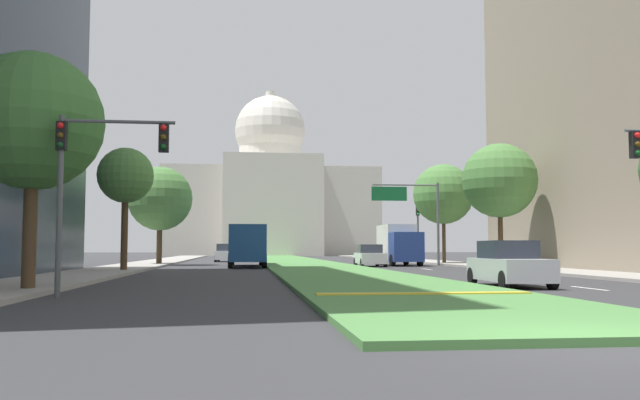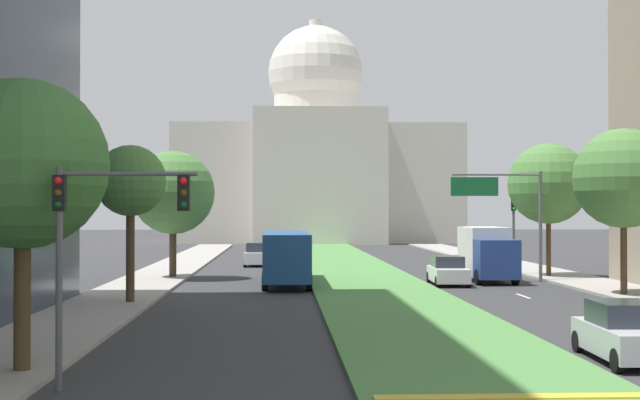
# 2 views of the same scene
# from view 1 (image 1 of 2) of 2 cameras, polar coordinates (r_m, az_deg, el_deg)

# --- Properties ---
(ground_plane) EXTENTS (260.00, 260.00, 0.00)m
(ground_plane) POSITION_cam_1_polar(r_m,az_deg,el_deg) (66.42, -2.42, -5.34)
(ground_plane) COLOR #333335
(grass_median) EXTENTS (6.58, 103.25, 0.14)m
(grass_median) POSITION_cam_1_polar(r_m,az_deg,el_deg) (60.70, -2.02, -5.39)
(grass_median) COLOR #4C8442
(grass_median) RESTS_ON ground_plane
(median_curb_nose) EXTENTS (5.92, 0.50, 0.04)m
(median_curb_nose) POSITION_cam_1_polar(r_m,az_deg,el_deg) (18.32, 8.97, -7.97)
(median_curb_nose) COLOR gold
(median_curb_nose) RESTS_ON grass_median
(lane_dashes_right) EXTENTS (0.16, 38.18, 0.01)m
(lane_dashes_right) POSITION_cam_1_polar(r_m,az_deg,el_deg) (42.89, 9.45, -5.94)
(lane_dashes_right) COLOR silver
(lane_dashes_right) RESTS_ON ground_plane
(sidewalk_left) EXTENTS (4.00, 103.25, 0.15)m
(sidewalk_left) POSITION_cam_1_polar(r_m,az_deg,el_deg) (55.30, -14.72, -5.37)
(sidewalk_left) COLOR #9E9991
(sidewalk_left) RESTS_ON ground_plane
(sidewalk_right) EXTENTS (4.00, 103.25, 0.15)m
(sidewalk_right) POSITION_cam_1_polar(r_m,az_deg,el_deg) (57.50, 11.14, -5.38)
(sidewalk_right) COLOR #9E9991
(sidewalk_right) RESTS_ON ground_plane
(capitol_building) EXTENTS (37.70, 28.50, 30.91)m
(capitol_building) POSITION_cam_1_polar(r_m,az_deg,el_deg) (123.13, -4.34, -0.03)
(capitol_building) COLOR beige
(capitol_building) RESTS_ON ground_plane
(traffic_light_near_left) EXTENTS (3.34, 0.35, 5.20)m
(traffic_light_near_left) POSITION_cam_1_polar(r_m,az_deg,el_deg) (20.08, -19.17, 2.94)
(traffic_light_near_left) COLOR #515456
(traffic_light_near_left) RESTS_ON ground_plane
(traffic_light_far_right) EXTENTS (0.28, 0.35, 5.20)m
(traffic_light_far_right) POSITION_cam_1_polar(r_m,az_deg,el_deg) (57.67, 8.46, -2.19)
(traffic_light_far_right) COLOR #515456
(traffic_light_far_right) RESTS_ON ground_plane
(overhead_guide_sign) EXTENTS (5.41, 0.20, 6.50)m
(overhead_guide_sign) POSITION_cam_1_polar(r_m,az_deg,el_deg) (52.13, 8.06, -0.53)
(overhead_guide_sign) COLOR #515456
(overhead_guide_sign) RESTS_ON ground_plane
(street_tree_left_near) EXTENTS (4.37, 4.37, 7.57)m
(street_tree_left_near) POSITION_cam_1_polar(r_m,az_deg,el_deg) (22.80, -23.54, 6.20)
(street_tree_left_near) COLOR #4C3823
(street_tree_left_near) RESTS_ON ground_plane
(street_tree_left_mid) EXTENTS (3.18, 3.18, 7.12)m
(street_tree_left_mid) POSITION_cam_1_polar(r_m,az_deg,el_deg) (39.31, -16.45, 1.96)
(street_tree_left_mid) COLOR #4C3823
(street_tree_left_mid) RESTS_ON ground_plane
(street_tree_right_mid) EXTENTS (4.86, 4.86, 8.20)m
(street_tree_right_mid) POSITION_cam_1_polar(r_m,az_deg,el_deg) (44.55, 15.25, 1.62)
(street_tree_right_mid) COLOR #4C3823
(street_tree_right_mid) RESTS_ON ground_plane
(street_tree_left_far) EXTENTS (5.11, 5.11, 7.86)m
(street_tree_left_far) POSITION_cam_1_polar(r_m,az_deg,el_deg) (54.06, -13.65, 0.10)
(street_tree_left_far) COLOR #4C3823
(street_tree_left_far) RESTS_ON ground_plane
(street_tree_right_far) EXTENTS (5.04, 5.04, 8.39)m
(street_tree_right_far) POSITION_cam_1_polar(r_m,az_deg,el_deg) (56.22, 10.61, 0.49)
(street_tree_right_far) COLOR #4C3823
(street_tree_right_far) RESTS_ON ground_plane
(sedan_lead_stopped) EXTENTS (2.01, 4.38, 1.65)m
(sedan_lead_stopped) POSITION_cam_1_polar(r_m,az_deg,el_deg) (24.77, 16.01, -5.42)
(sedan_lead_stopped) COLOR #BCBCC1
(sedan_lead_stopped) RESTS_ON ground_plane
(sedan_midblock) EXTENTS (2.07, 4.56, 1.63)m
(sedan_midblock) POSITION_cam_1_polar(r_m,az_deg,el_deg) (49.40, 4.32, -4.85)
(sedan_midblock) COLOR silver
(sedan_midblock) RESTS_ON ground_plane
(sedan_distant) EXTENTS (2.09, 4.47, 1.77)m
(sedan_distant) POSITION_cam_1_polar(r_m,az_deg,el_deg) (66.34, -8.16, -4.59)
(sedan_distant) COLOR silver
(sedan_distant) RESTS_ON ground_plane
(box_truck_delivery) EXTENTS (2.40, 6.40, 3.20)m
(box_truck_delivery) POSITION_cam_1_polar(r_m,az_deg,el_deg) (52.14, 6.82, -3.80)
(box_truck_delivery) COLOR navy
(box_truck_delivery) RESTS_ON ground_plane
(city_bus) EXTENTS (2.62, 11.00, 2.95)m
(city_bus) POSITION_cam_1_polar(r_m,az_deg,el_deg) (49.07, -6.31, -3.68)
(city_bus) COLOR #1E4C8C
(city_bus) RESTS_ON ground_plane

